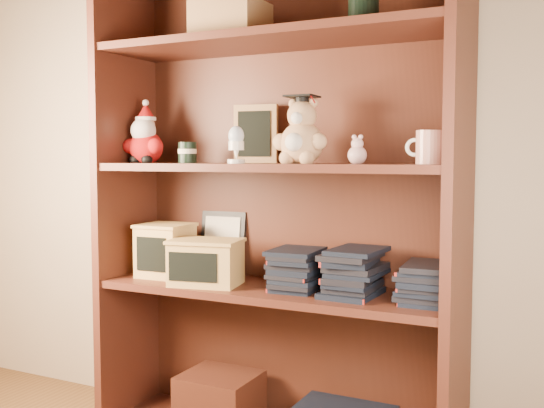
{
  "coord_description": "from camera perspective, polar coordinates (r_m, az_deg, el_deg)",
  "views": [
    {
      "loc": [
        0.96,
        -0.52,
        0.97
      ],
      "look_at": [
        0.05,
        1.3,
        0.82
      ],
      "focal_mm": 42.0,
      "sensor_mm": 36.0,
      "label": 1
    }
  ],
  "objects": [
    {
      "name": "treats_box",
      "position": [
        2.27,
        -9.53,
        -4.07
      ],
      "size": [
        0.18,
        0.18,
        0.19
      ],
      "color": "tan",
      "rests_on": "shelf_lower"
    },
    {
      "name": "pencils_box",
      "position": [
        2.11,
        -5.95,
        -5.18
      ],
      "size": [
        0.26,
        0.21,
        0.15
      ],
      "color": "tan",
      "rests_on": "shelf_lower"
    },
    {
      "name": "shelf_lower",
      "position": [
        2.08,
        -0.0,
        -7.79
      ],
      "size": [
        1.14,
        0.33,
        0.02
      ],
      "color": "#4C2215",
      "rests_on": "ground"
    },
    {
      "name": "book_stack_right",
      "position": [
        1.9,
        13.73,
        -6.7
      ],
      "size": [
        0.14,
        0.2,
        0.13
      ],
      "color": "black",
      "rests_on": "shelf_lower"
    },
    {
      "name": "grad_teddy_bear",
      "position": [
        1.98,
        2.62,
        6.02
      ],
      "size": [
        0.18,
        0.15,
        0.22
      ],
      "color": "tan",
      "rests_on": "shelf_upper"
    },
    {
      "name": "chalkboard_plaque",
      "position": [
        2.19,
        -1.46,
        6.21
      ],
      "size": [
        0.16,
        0.09,
        0.2
      ],
      "color": "#9E7547",
      "rests_on": "shelf_upper"
    },
    {
      "name": "certificate_frame",
      "position": [
        2.31,
        -4.46,
        -3.47
      ],
      "size": [
        0.18,
        0.05,
        0.22
      ],
      "color": "black",
      "rests_on": "shelf_lower"
    },
    {
      "name": "egg_cup",
      "position": [
        2.01,
        -3.23,
        5.45
      ],
      "size": [
        0.06,
        0.06,
        0.12
      ],
      "color": "white",
      "rests_on": "shelf_upper"
    },
    {
      "name": "teacher_mug",
      "position": [
        1.87,
        13.86,
        4.96
      ],
      "size": [
        0.11,
        0.08,
        0.1
      ],
      "color": "silver",
      "rests_on": "shelf_upper"
    },
    {
      "name": "teachers_tin",
      "position": [
        2.2,
        -7.59,
        4.61
      ],
      "size": [
        0.06,
        0.06,
        0.07
      ],
      "color": "black",
      "rests_on": "shelf_upper"
    },
    {
      "name": "book_stack_left",
      "position": [
        2.02,
        2.44,
        -5.69
      ],
      "size": [
        0.14,
        0.2,
        0.14
      ],
      "color": "black",
      "rests_on": "shelf_lower"
    },
    {
      "name": "santa_plush",
      "position": [
        2.3,
        -11.31,
        5.73
      ],
      "size": [
        0.16,
        0.12,
        0.23
      ],
      "color": "#A50F0F",
      "rests_on": "shelf_upper"
    },
    {
      "name": "pink_figurine",
      "position": [
        1.92,
        7.65,
        4.6
      ],
      "size": [
        0.06,
        0.06,
        0.09
      ],
      "color": "#D6A8A5",
      "rests_on": "shelf_upper"
    },
    {
      "name": "shelf_upper",
      "position": [
        2.03,
        -0.0,
        3.3
      ],
      "size": [
        1.14,
        0.33,
        0.02
      ],
      "color": "#4C2215",
      "rests_on": "ground"
    },
    {
      "name": "book_stack_mid",
      "position": [
        1.96,
        7.42,
        -6.06
      ],
      "size": [
        0.14,
        0.2,
        0.14
      ],
      "color": "black",
      "rests_on": "shelf_lower"
    },
    {
      "name": "bookcase",
      "position": [
        2.09,
        0.55,
        -1.03
      ],
      "size": [
        1.2,
        0.35,
        1.6
      ],
      "color": "#4C2215",
      "rests_on": "ground"
    }
  ]
}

